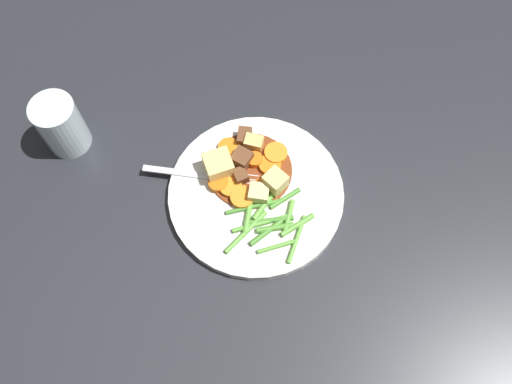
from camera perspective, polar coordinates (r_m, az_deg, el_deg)
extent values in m
plane|color=#26282D|center=(0.81, 0.00, -0.43)|extent=(3.00, 3.00, 0.00)
cylinder|color=white|center=(0.81, 0.00, -0.22)|extent=(0.26, 0.26, 0.01)
cylinder|color=brown|center=(0.81, -0.64, 2.33)|extent=(0.13, 0.13, 0.00)
cylinder|color=orange|center=(0.80, -4.02, 0.99)|extent=(0.04, 0.04, 0.01)
cylinder|color=orange|center=(0.83, -3.16, 4.56)|extent=(0.05, 0.05, 0.01)
cylinder|color=orange|center=(0.80, -2.71, 0.57)|extent=(0.05, 0.05, 0.01)
cylinder|color=orange|center=(0.81, 1.48, 2.84)|extent=(0.04, 0.04, 0.01)
cylinder|color=orange|center=(0.80, 0.49, 0.76)|extent=(0.03, 0.03, 0.01)
cylinder|color=orange|center=(0.82, -0.14, 3.41)|extent=(0.03, 0.03, 0.01)
cylinder|color=orange|center=(0.79, -1.41, -0.70)|extent=(0.05, 0.05, 0.01)
cylinder|color=orange|center=(0.82, 2.11, 4.06)|extent=(0.05, 0.05, 0.01)
cube|color=#E5CC7A|center=(0.79, 2.05, 1.11)|extent=(0.04, 0.04, 0.03)
cube|color=#E5CC7A|center=(0.80, -4.00, 2.81)|extent=(0.05, 0.05, 0.03)
cube|color=#EAD68C|center=(0.79, 0.19, -0.22)|extent=(0.04, 0.04, 0.02)
cube|color=#DBBC6B|center=(0.82, -0.25, 5.15)|extent=(0.03, 0.03, 0.02)
cube|color=brown|center=(0.83, -1.23, 5.84)|extent=(0.03, 0.03, 0.02)
cube|color=brown|center=(0.81, -1.51, 3.50)|extent=(0.04, 0.04, 0.03)
cube|color=brown|center=(0.80, -1.64, 1.69)|extent=(0.02, 0.02, 0.02)
cylinder|color=#66AD42|center=(0.78, 4.41, -3.51)|extent=(0.01, 0.06, 0.01)
cylinder|color=#599E38|center=(0.77, 2.04, -3.80)|extent=(0.03, 0.05, 0.01)
cylinder|color=#66AD42|center=(0.78, -0.84, -2.42)|extent=(0.05, 0.04, 0.01)
cylinder|color=#4C8E33|center=(0.78, 1.38, -3.03)|extent=(0.03, 0.07, 0.01)
cylinder|color=#66AD42|center=(0.78, 3.48, -2.66)|extent=(0.04, 0.04, 0.01)
cylinder|color=#4C8E33|center=(0.79, 3.10, -0.68)|extent=(0.01, 0.05, 0.01)
cylinder|color=#66AD42|center=(0.79, 1.22, -1.19)|extent=(0.03, 0.05, 0.01)
cylinder|color=#66AD42|center=(0.78, 0.44, -3.37)|extent=(0.03, 0.08, 0.01)
cylinder|color=#66AD42|center=(0.77, -1.08, -4.25)|extent=(0.03, 0.08, 0.01)
cylinder|color=#66AD42|center=(0.77, 4.33, -5.01)|extent=(0.05, 0.06, 0.01)
cylinder|color=#4C8E33|center=(0.77, 1.10, -4.28)|extent=(0.02, 0.06, 0.01)
cylinder|color=#4C8E33|center=(0.79, -0.24, -1.55)|extent=(0.03, 0.08, 0.01)
cylinder|color=#66AD42|center=(0.77, 2.17, -5.80)|extent=(0.02, 0.06, 0.01)
cube|color=silver|center=(0.82, -8.04, 2.04)|extent=(0.08, 0.10, 0.00)
cube|color=silver|center=(0.81, -3.45, 1.46)|extent=(0.03, 0.03, 0.00)
cylinder|color=silver|center=(0.80, -1.45, 0.59)|extent=(0.03, 0.04, 0.00)
cylinder|color=silver|center=(0.80, -1.38, 0.99)|extent=(0.03, 0.04, 0.00)
cylinder|color=silver|center=(0.81, -1.31, 1.39)|extent=(0.03, 0.04, 0.00)
cylinder|color=silver|center=(0.81, -1.25, 1.79)|extent=(0.03, 0.04, 0.00)
cylinder|color=silver|center=(0.87, -19.96, 6.68)|extent=(0.07, 0.07, 0.09)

